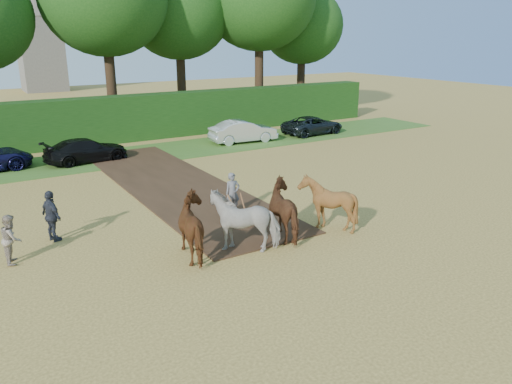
% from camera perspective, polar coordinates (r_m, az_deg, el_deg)
% --- Properties ---
extents(ground, '(120.00, 120.00, 0.00)m').
position_cam_1_polar(ground, '(17.39, -4.86, -5.63)').
color(ground, gold).
rests_on(ground, ground).
extents(earth_strip, '(4.50, 17.00, 0.05)m').
position_cam_1_polar(earth_strip, '(23.98, -9.29, 0.83)').
color(earth_strip, '#472D1C').
rests_on(earth_strip, ground).
extents(grass_verge, '(50.00, 5.00, 0.03)m').
position_cam_1_polar(grass_verge, '(29.99, -17.16, 3.61)').
color(grass_verge, '#38601E').
rests_on(grass_verge, ground).
extents(hedgerow, '(46.00, 1.60, 3.00)m').
position_cam_1_polar(hedgerow, '(34.00, -19.39, 7.53)').
color(hedgerow, '#14380F').
rests_on(hedgerow, ground).
extents(spectator_near, '(0.73, 0.86, 1.57)m').
position_cam_1_polar(spectator_near, '(17.26, -26.16, -4.82)').
color(spectator_near, '#B8A590').
rests_on(spectator_near, ground).
extents(spectator_far, '(0.77, 1.15, 1.81)m').
position_cam_1_polar(spectator_far, '(18.42, -22.32, -2.57)').
color(spectator_far, '#262A33').
rests_on(spectator_far, ground).
extents(plough_team, '(6.69, 4.66, 1.98)m').
position_cam_1_polar(plough_team, '(17.03, 1.19, -2.52)').
color(plough_team, '#5D2717').
rests_on(plough_team, ground).
extents(parked_cars, '(35.38, 3.49, 1.47)m').
position_cam_1_polar(parked_cars, '(30.09, -16.15, 5.06)').
color(parked_cars, '#B5B6BC').
rests_on(parked_cars, ground).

